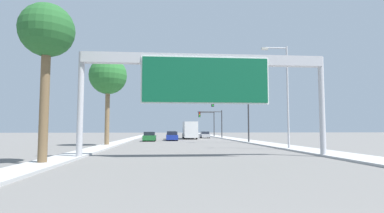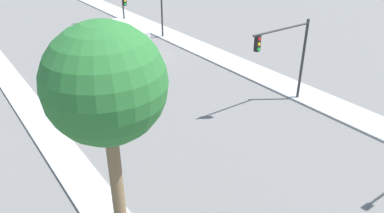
{
  "view_description": "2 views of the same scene",
  "coord_description": "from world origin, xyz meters",
  "px_view_note": "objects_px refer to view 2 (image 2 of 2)",
  "views": [
    {
      "loc": [
        -2.56,
        -1.96,
        1.91
      ],
      "look_at": [
        0.0,
        28.75,
        4.21
      ],
      "focal_mm": 28.0,
      "sensor_mm": 36.0,
      "label": 1
    },
    {
      "loc": [
        -13.55,
        21.45,
        12.99
      ],
      "look_at": [
        -0.8,
        39.19,
        1.63
      ],
      "focal_mm": 35.0,
      "sensor_mm": 36.0,
      "label": 2
    }
  ],
  "objects_px": {
    "car_mid_right": "(130,33)",
    "palm_tree_background": "(105,86)",
    "car_near_left": "(126,84)",
    "car_far_center": "(95,61)",
    "traffic_light_mid_block": "(148,6)",
    "traffic_light_near_intersection": "(288,50)",
    "truck_box_primary": "(120,40)",
    "car_far_right": "(95,105)"
  },
  "relations": [
    {
      "from": "car_far_center",
      "to": "traffic_light_mid_block",
      "type": "xyz_separation_m",
      "value": [
        8.56,
        4.59,
        3.19
      ]
    },
    {
      "from": "traffic_light_near_intersection",
      "to": "car_near_left",
      "type": "bearing_deg",
      "value": 133.26
    },
    {
      "from": "car_far_center",
      "to": "truck_box_primary",
      "type": "xyz_separation_m",
      "value": [
        3.5,
        1.72,
        0.93
      ]
    },
    {
      "from": "truck_box_primary",
      "to": "traffic_light_near_intersection",
      "type": "xyz_separation_m",
      "value": [
        5.0,
        -17.13,
        2.68
      ]
    },
    {
      "from": "car_mid_right",
      "to": "palm_tree_background",
      "type": "distance_m",
      "value": 31.88
    },
    {
      "from": "traffic_light_near_intersection",
      "to": "palm_tree_background",
      "type": "bearing_deg",
      "value": -160.54
    },
    {
      "from": "car_near_left",
      "to": "palm_tree_background",
      "type": "relative_size",
      "value": 0.45
    },
    {
      "from": "car_near_left",
      "to": "car_far_center",
      "type": "relative_size",
      "value": 0.94
    },
    {
      "from": "car_far_right",
      "to": "traffic_light_mid_block",
      "type": "bearing_deg",
      "value": 47.16
    },
    {
      "from": "car_near_left",
      "to": "car_mid_right",
      "type": "bearing_deg",
      "value": 61.23
    },
    {
      "from": "car_mid_right",
      "to": "traffic_light_mid_block",
      "type": "height_order",
      "value": "traffic_light_mid_block"
    },
    {
      "from": "car_mid_right",
      "to": "truck_box_primary",
      "type": "height_order",
      "value": "truck_box_primary"
    },
    {
      "from": "car_mid_right",
      "to": "truck_box_primary",
      "type": "relative_size",
      "value": 0.47
    },
    {
      "from": "traffic_light_near_intersection",
      "to": "car_far_right",
      "type": "bearing_deg",
      "value": 149.77
    },
    {
      "from": "car_near_left",
      "to": "traffic_light_near_intersection",
      "type": "distance_m",
      "value": 12.92
    },
    {
      "from": "truck_box_primary",
      "to": "traffic_light_near_intersection",
      "type": "relative_size",
      "value": 1.43
    },
    {
      "from": "car_far_right",
      "to": "traffic_light_near_intersection",
      "type": "bearing_deg",
      "value": -30.23
    },
    {
      "from": "car_near_left",
      "to": "truck_box_primary",
      "type": "xyz_separation_m",
      "value": [
        3.5,
        8.09,
        0.94
      ]
    },
    {
      "from": "truck_box_primary",
      "to": "traffic_light_mid_block",
      "type": "bearing_deg",
      "value": 29.6
    },
    {
      "from": "truck_box_primary",
      "to": "palm_tree_background",
      "type": "distance_m",
      "value": 26.07
    },
    {
      "from": "truck_box_primary",
      "to": "car_far_center",
      "type": "bearing_deg",
      "value": -153.85
    },
    {
      "from": "traffic_light_mid_block",
      "to": "traffic_light_near_intersection",
      "type": "bearing_deg",
      "value": -90.18
    },
    {
      "from": "car_far_center",
      "to": "traffic_light_near_intersection",
      "type": "xyz_separation_m",
      "value": [
        8.5,
        -15.41,
        3.62
      ]
    },
    {
      "from": "truck_box_primary",
      "to": "car_far_right",
      "type": "bearing_deg",
      "value": -124.64
    },
    {
      "from": "palm_tree_background",
      "to": "traffic_light_near_intersection",
      "type": "bearing_deg",
      "value": 19.46
    },
    {
      "from": "car_near_left",
      "to": "palm_tree_background",
      "type": "distance_m",
      "value": 18.0
    },
    {
      "from": "traffic_light_mid_block",
      "to": "car_near_left",
      "type": "bearing_deg",
      "value": -127.97
    },
    {
      "from": "car_near_left",
      "to": "traffic_light_near_intersection",
      "type": "xyz_separation_m",
      "value": [
        8.5,
        -9.03,
        3.62
      ]
    },
    {
      "from": "traffic_light_near_intersection",
      "to": "palm_tree_background",
      "type": "height_order",
      "value": "palm_tree_background"
    },
    {
      "from": "car_far_center",
      "to": "traffic_light_mid_block",
      "type": "relative_size",
      "value": 0.84
    },
    {
      "from": "traffic_light_mid_block",
      "to": "car_far_center",
      "type": "bearing_deg",
      "value": -151.78
    },
    {
      "from": "car_mid_right",
      "to": "traffic_light_near_intersection",
      "type": "bearing_deg",
      "value": -86.06
    },
    {
      "from": "car_far_right",
      "to": "traffic_light_near_intersection",
      "type": "xyz_separation_m",
      "value": [
        12.0,
        -6.99,
        3.63
      ]
    },
    {
      "from": "traffic_light_near_intersection",
      "to": "palm_tree_background",
      "type": "relative_size",
      "value": 0.63
    },
    {
      "from": "traffic_light_near_intersection",
      "to": "traffic_light_mid_block",
      "type": "relative_size",
      "value": 1.11
    },
    {
      "from": "car_far_right",
      "to": "palm_tree_background",
      "type": "relative_size",
      "value": 0.43
    },
    {
      "from": "truck_box_primary",
      "to": "palm_tree_background",
      "type": "relative_size",
      "value": 0.89
    },
    {
      "from": "car_near_left",
      "to": "palm_tree_background",
      "type": "xyz_separation_m",
      "value": [
        -7.53,
        -14.7,
        7.15
      ]
    },
    {
      "from": "car_far_center",
      "to": "traffic_light_mid_block",
      "type": "height_order",
      "value": "traffic_light_mid_block"
    },
    {
      "from": "car_near_left",
      "to": "car_far_center",
      "type": "distance_m",
      "value": 6.37
    },
    {
      "from": "car_mid_right",
      "to": "traffic_light_near_intersection",
      "type": "relative_size",
      "value": 0.67
    },
    {
      "from": "car_mid_right",
      "to": "palm_tree_background",
      "type": "bearing_deg",
      "value": -117.9
    }
  ]
}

